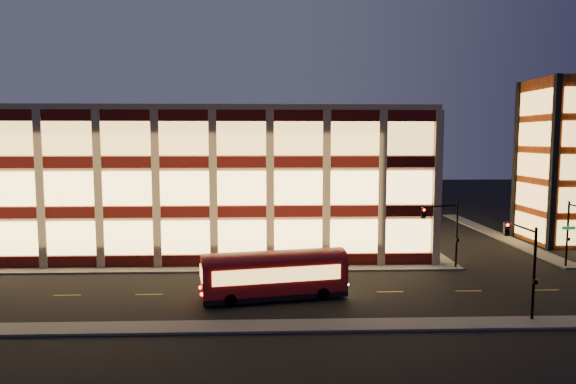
{
  "coord_description": "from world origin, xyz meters",
  "views": [
    {
      "loc": [
        6.93,
        -43.32,
        11.46
      ],
      "look_at": [
        8.81,
        8.0,
        6.15
      ],
      "focal_mm": 32.0,
      "sensor_mm": 36.0,
      "label": 1
    }
  ],
  "objects": [
    {
      "name": "stair_tower",
      "position": [
        39.95,
        11.95,
        8.99
      ],
      "size": [
        8.6,
        8.6,
        18.0
      ],
      "color": "#8C3814",
      "rests_on": "ground"
    },
    {
      "name": "sidewalk_near",
      "position": [
        0.0,
        -13.0,
        0.07
      ],
      "size": [
        100.0,
        2.0,
        0.15
      ],
      "primitive_type": "cube",
      "color": "#514F4C",
      "rests_on": "ground"
    },
    {
      "name": "ground",
      "position": [
        0.0,
        0.0,
        0.0
      ],
      "size": [
        200.0,
        200.0,
        0.0
      ],
      "primitive_type": "plane",
      "color": "black",
      "rests_on": "ground"
    },
    {
      "name": "office_building",
      "position": [
        -2.91,
        16.91,
        7.25
      ],
      "size": [
        50.45,
        30.45,
        14.5
      ],
      "color": "tan",
      "rests_on": "ground"
    },
    {
      "name": "trolley_bus",
      "position": [
        7.26,
        -7.31,
        1.94
      ],
      "size": [
        10.63,
        4.49,
        3.5
      ],
      "rotation": [
        0.0,
        0.0,
        0.19
      ],
      "color": "#9C080B",
      "rests_on": "ground"
    },
    {
      "name": "sidewalk_tower_west",
      "position": [
        34.0,
        17.0,
        0.07
      ],
      "size": [
        2.0,
        30.0,
        0.15
      ],
      "primitive_type": "cube",
      "color": "#514F4C",
      "rests_on": "ground"
    },
    {
      "name": "sidewalk_office_south",
      "position": [
        -3.0,
        1.0,
        0.07
      ],
      "size": [
        54.0,
        2.0,
        0.15
      ],
      "primitive_type": "cube",
      "color": "#514F4C",
      "rests_on": "ground"
    },
    {
      "name": "traffic_signal_near",
      "position": [
        23.5,
        -11.03,
        4.13
      ],
      "size": [
        0.32,
        4.45,
        6.0
      ],
      "color": "black",
      "rests_on": "ground"
    },
    {
      "name": "traffic_signal_far",
      "position": [
        22.21,
        0.24,
        4.11
      ],
      "size": [
        3.79,
        1.87,
        6.0
      ],
      "color": "black",
      "rests_on": "ground"
    },
    {
      "name": "sidewalk_office_east",
      "position": [
        23.0,
        17.0,
        0.07
      ],
      "size": [
        2.0,
        30.0,
        0.15
      ],
      "primitive_type": "cube",
      "color": "#514F4C",
      "rests_on": "ground"
    }
  ]
}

